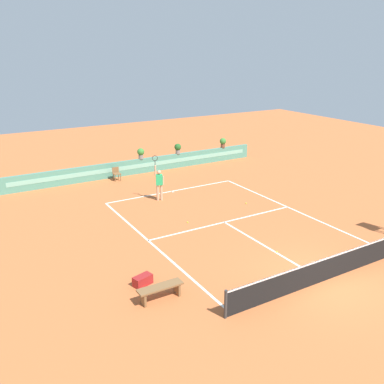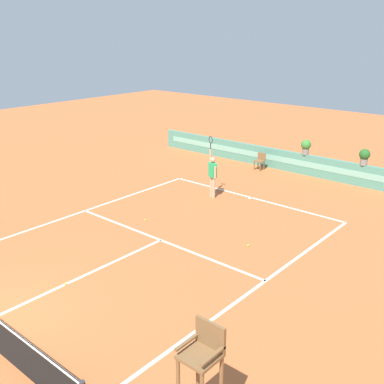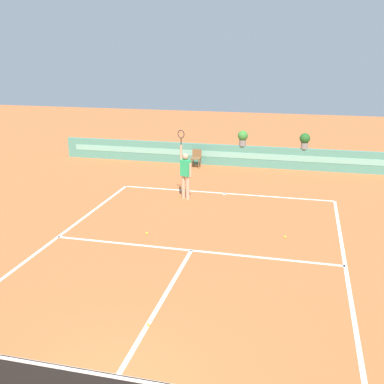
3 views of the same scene
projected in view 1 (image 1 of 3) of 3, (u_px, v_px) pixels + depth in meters
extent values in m
plane|color=#BC6033|center=(229.00, 225.00, 20.34)|extent=(60.00, 60.00, 0.00)
cube|color=white|center=(172.00, 191.00, 25.14)|extent=(8.22, 0.10, 0.01)
cube|color=white|center=(224.00, 222.00, 20.66)|extent=(8.22, 0.10, 0.01)
cube|color=white|center=(267.00, 247.00, 18.06)|extent=(0.10, 6.40, 0.01)
cube|color=white|center=(153.00, 244.00, 18.31)|extent=(0.10, 11.89, 0.01)
cube|color=white|center=(293.00, 210.00, 22.27)|extent=(0.10, 11.89, 0.01)
cube|color=white|center=(173.00, 192.00, 25.06)|extent=(0.10, 0.20, 0.01)
cylinder|color=#333333|center=(226.00, 304.00, 13.17)|extent=(0.10, 0.10, 1.00)
cube|color=black|center=(325.00, 269.00, 15.30)|extent=(8.82, 0.02, 0.95)
cube|color=white|center=(327.00, 258.00, 15.15)|extent=(8.82, 0.03, 0.06)
cube|color=#4C8E7A|center=(141.00, 166.00, 28.64)|extent=(18.00, 0.20, 1.00)
cube|color=#7ABCA8|center=(141.00, 166.00, 28.54)|extent=(17.10, 0.01, 0.28)
cylinder|color=brown|center=(115.00, 178.00, 26.88)|extent=(0.05, 0.05, 0.45)
cylinder|color=brown|center=(121.00, 177.00, 27.05)|extent=(0.05, 0.05, 0.45)
cylinder|color=brown|center=(113.00, 177.00, 27.16)|extent=(0.05, 0.05, 0.45)
cylinder|color=brown|center=(119.00, 176.00, 27.33)|extent=(0.05, 0.05, 0.45)
cube|color=brown|center=(117.00, 174.00, 27.02)|extent=(0.44, 0.44, 0.04)
cube|color=brown|center=(115.00, 170.00, 27.12)|extent=(0.44, 0.04, 0.36)
cube|color=brown|center=(143.00, 299.00, 13.94)|extent=(0.08, 0.40, 0.45)
cube|color=brown|center=(177.00, 288.00, 14.56)|extent=(0.08, 0.40, 0.45)
cube|color=brown|center=(160.00, 287.00, 14.17)|extent=(1.60, 0.44, 0.06)
cube|color=maroon|center=(143.00, 280.00, 15.14)|extent=(0.77, 0.53, 0.36)
cylinder|color=tan|center=(161.00, 192.00, 23.54)|extent=(0.14, 0.14, 0.90)
cylinder|color=tan|center=(158.00, 193.00, 23.52)|extent=(0.14, 0.14, 0.90)
cube|color=#28B266|center=(159.00, 180.00, 23.29)|extent=(0.42, 0.34, 0.60)
sphere|color=tan|center=(159.00, 172.00, 23.15)|extent=(0.22, 0.22, 0.22)
cylinder|color=tan|center=(155.00, 170.00, 23.08)|extent=(0.09, 0.09, 0.55)
cylinder|color=black|center=(155.00, 163.00, 22.95)|extent=(0.04, 0.04, 0.24)
torus|color=#262626|center=(155.00, 158.00, 22.86)|extent=(0.30, 0.15, 0.31)
cylinder|color=tan|center=(163.00, 180.00, 23.33)|extent=(0.09, 0.09, 0.50)
sphere|color=#CCE033|center=(188.00, 222.00, 20.57)|extent=(0.07, 0.07, 0.07)
sphere|color=#CCE033|center=(277.00, 252.00, 17.58)|extent=(0.07, 0.07, 0.07)
sphere|color=#CCE033|center=(246.00, 203.00, 23.10)|extent=(0.07, 0.07, 0.07)
cylinder|color=brown|center=(223.00, 146.00, 31.69)|extent=(0.32, 0.32, 0.28)
sphere|color=#387F33|center=(223.00, 141.00, 31.58)|extent=(0.48, 0.48, 0.48)
cylinder|color=gray|center=(178.00, 152.00, 29.83)|extent=(0.32, 0.32, 0.28)
sphere|color=#235B23|center=(178.00, 147.00, 29.72)|extent=(0.48, 0.48, 0.48)
cylinder|color=gray|center=(141.00, 157.00, 28.46)|extent=(0.32, 0.32, 0.28)
sphere|color=#387F33|center=(141.00, 152.00, 28.35)|extent=(0.48, 0.48, 0.48)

